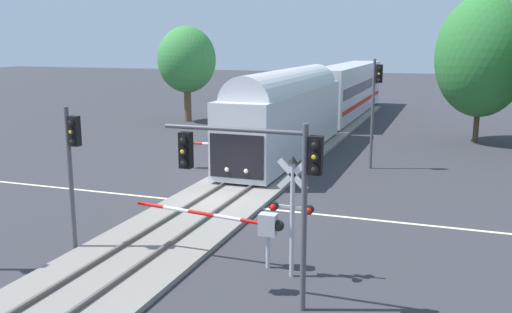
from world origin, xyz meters
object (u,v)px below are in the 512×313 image
at_px(crossing_signal_mast, 292,204).
at_px(traffic_signal_median, 72,156).
at_px(traffic_signal_near_right, 262,169).
at_px(pine_left_background, 187,60).
at_px(crossing_gate_far, 196,144).
at_px(oak_far_right, 482,56).
at_px(commuter_train, 324,97).
at_px(traffic_signal_far_side, 375,96).
at_px(crossing_gate_near, 253,224).

distance_m(crossing_signal_mast, traffic_signal_median, 7.60).
distance_m(traffic_signal_near_right, pine_left_background, 36.79).
relative_size(traffic_signal_median, pine_left_background, 0.59).
height_order(crossing_gate_far, oak_far_right, oak_far_right).
bearing_deg(commuter_train, traffic_signal_near_right, -80.51).
bearing_deg(traffic_signal_near_right, traffic_signal_median, 167.35).
bearing_deg(pine_left_background, traffic_signal_far_side, -37.12).
bearing_deg(traffic_signal_median, oak_far_right, 63.71).
relative_size(commuter_train, traffic_signal_far_side, 6.69).
distance_m(traffic_signal_far_side, pine_left_background, 23.27).
bearing_deg(crossing_gate_far, commuter_train, 76.00).
bearing_deg(pine_left_background, crossing_signal_mast, -58.67).
bearing_deg(crossing_signal_mast, crossing_gate_near, 162.68).
relative_size(traffic_signal_near_right, oak_far_right, 0.49).
xyz_separation_m(crossing_signal_mast, traffic_signal_median, (-7.52, -0.41, 1.04)).
xyz_separation_m(traffic_signal_far_side, pine_left_background, (-18.52, 14.02, 1.38)).
distance_m(crossing_gate_far, traffic_signal_near_right, 17.32).
xyz_separation_m(traffic_signal_median, oak_far_right, (13.53, 27.39, 2.72)).
xyz_separation_m(crossing_gate_far, traffic_signal_far_side, (9.46, 3.38, 2.71)).
distance_m(crossing_gate_near, pine_left_background, 34.27).
bearing_deg(traffic_signal_median, crossing_gate_far, 97.34).
bearing_deg(traffic_signal_near_right, commuter_train, 99.49).
distance_m(crossing_gate_near, traffic_signal_near_right, 3.64).
relative_size(traffic_signal_near_right, pine_left_background, 0.60).
bearing_deg(crossing_gate_near, traffic_signal_far_side, 83.85).
bearing_deg(pine_left_background, commuter_train, -8.08).
bearing_deg(crossing_gate_near, crossing_gate_far, 122.61).
distance_m(crossing_gate_near, oak_far_right, 27.95).
xyz_separation_m(crossing_gate_near, pine_left_background, (-16.85, 29.56, 4.09)).
relative_size(commuter_train, pine_left_background, 4.89).
bearing_deg(oak_far_right, commuter_train, 174.05).
height_order(commuter_train, traffic_signal_median, commuter_train).
height_order(crossing_gate_far, traffic_signal_near_right, traffic_signal_near_right).
bearing_deg(oak_far_right, crossing_gate_far, -136.62).
xyz_separation_m(crossing_gate_far, oak_far_right, (15.21, 14.38, 4.68)).
relative_size(traffic_signal_median, oak_far_right, 0.49).
relative_size(crossing_signal_mast, crossing_gate_far, 0.71).
xyz_separation_m(traffic_signal_near_right, oak_far_right, (6.28, 29.02, 2.27)).
relative_size(crossing_gate_far, pine_left_background, 0.63).
height_order(traffic_signal_far_side, pine_left_background, pine_left_background).
bearing_deg(pine_left_background, oak_far_right, -7.09).
bearing_deg(crossing_gate_near, crossing_signal_mast, -17.32).
bearing_deg(crossing_gate_far, crossing_gate_near, -57.39).
relative_size(crossing_gate_far, traffic_signal_median, 1.07).
xyz_separation_m(commuter_train, pine_left_background, (-12.95, 1.84, 2.72)).
bearing_deg(commuter_train, crossing_gate_near, -81.99).
bearing_deg(traffic_signal_far_side, crossing_gate_far, -160.35).
bearing_deg(commuter_train, crossing_gate_far, -104.00).
bearing_deg(crossing_gate_near, oak_far_right, 74.36).
distance_m(crossing_gate_far, traffic_signal_median, 13.27).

